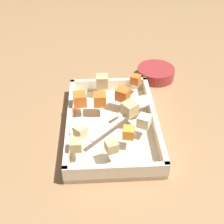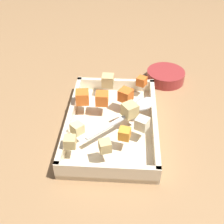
% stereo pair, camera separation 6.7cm
% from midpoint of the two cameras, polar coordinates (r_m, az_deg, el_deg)
% --- Properties ---
extents(ground_plane, '(4.00, 4.00, 0.00)m').
position_cam_midpoint_polar(ground_plane, '(0.77, -3.47, -3.47)').
color(ground_plane, '#936D47').
extents(baking_dish, '(0.34, 0.23, 0.05)m').
position_cam_midpoint_polar(baking_dish, '(0.76, -2.54, -2.73)').
color(baking_dish, beige).
rests_on(baking_dish, ground_plane).
extents(carrot_chunk_back_center, '(0.04, 0.04, 0.03)m').
position_cam_midpoint_polar(carrot_chunk_back_center, '(0.78, -0.39, 3.39)').
color(carrot_chunk_back_center, orange).
rests_on(carrot_chunk_back_center, baking_dish).
extents(carrot_chunk_front_center, '(0.03, 0.03, 0.03)m').
position_cam_midpoint_polar(carrot_chunk_front_center, '(0.67, 0.36, -4.11)').
color(carrot_chunk_front_center, orange).
rests_on(carrot_chunk_front_center, baking_dish).
extents(carrot_chunk_far_left, '(0.04, 0.04, 0.03)m').
position_cam_midpoint_polar(carrot_chunk_far_left, '(0.77, -8.75, 2.36)').
color(carrot_chunk_far_left, orange).
rests_on(carrot_chunk_far_left, baking_dish).
extents(carrot_chunk_heap_top, '(0.03, 0.03, 0.03)m').
position_cam_midpoint_polar(carrot_chunk_heap_top, '(0.76, -4.90, 2.38)').
color(carrot_chunk_heap_top, orange).
rests_on(carrot_chunk_heap_top, baking_dish).
extents(carrot_chunk_center, '(0.03, 0.03, 0.02)m').
position_cam_midpoint_polar(carrot_chunk_center, '(0.85, 2.32, 6.25)').
color(carrot_chunk_center, orange).
rests_on(carrot_chunk_center, baking_dish).
extents(potato_chunk_corner_sw, '(0.03, 0.03, 0.03)m').
position_cam_midpoint_polar(potato_chunk_corner_sw, '(0.64, -3.11, -6.76)').
color(potato_chunk_corner_sw, tan).
rests_on(potato_chunk_corner_sw, baking_dish).
extents(potato_chunk_mid_right, '(0.03, 0.03, 0.03)m').
position_cam_midpoint_polar(potato_chunk_mid_right, '(0.65, -10.03, -6.47)').
color(potato_chunk_mid_right, tan).
rests_on(potato_chunk_mid_right, baking_dish).
extents(potato_chunk_rim_edge, '(0.04, 0.04, 0.03)m').
position_cam_midpoint_polar(potato_chunk_rim_edge, '(0.70, 3.48, -1.86)').
color(potato_chunk_rim_edge, beige).
rests_on(potato_chunk_rim_edge, baking_dish).
extents(potato_chunk_near_spoon, '(0.04, 0.04, 0.03)m').
position_cam_midpoint_polar(potato_chunk_near_spoon, '(0.68, -8.97, -3.75)').
color(potato_chunk_near_spoon, '#E0CC89').
rests_on(potato_chunk_near_spoon, baking_dish).
extents(potato_chunk_mid_left, '(0.05, 0.05, 0.03)m').
position_cam_midpoint_polar(potato_chunk_mid_left, '(0.73, 0.80, 0.64)').
color(potato_chunk_mid_left, tan).
rests_on(potato_chunk_mid_left, baking_dish).
extents(potato_chunk_corner_ne, '(0.03, 0.03, 0.03)m').
position_cam_midpoint_polar(potato_chunk_corner_ne, '(0.84, -4.23, 5.94)').
color(potato_chunk_corner_ne, tan).
rests_on(potato_chunk_corner_ne, baking_dish).
extents(serving_spoon, '(0.17, 0.18, 0.02)m').
position_cam_midpoint_polar(serving_spoon, '(0.76, 2.70, 1.44)').
color(serving_spoon, silver).
rests_on(serving_spoon, baking_dish).
extents(small_prep_bowl, '(0.12, 0.12, 0.04)m').
position_cam_midpoint_polar(small_prep_bowl, '(0.97, 6.50, 7.45)').
color(small_prep_bowl, maroon).
rests_on(small_prep_bowl, ground_plane).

